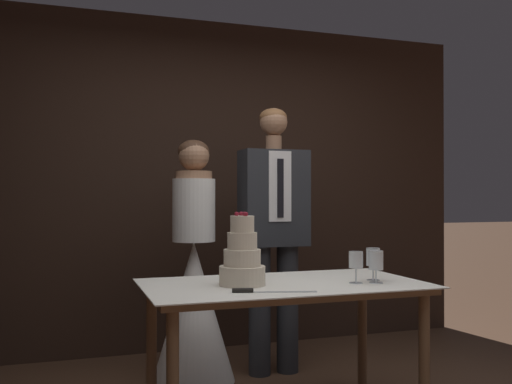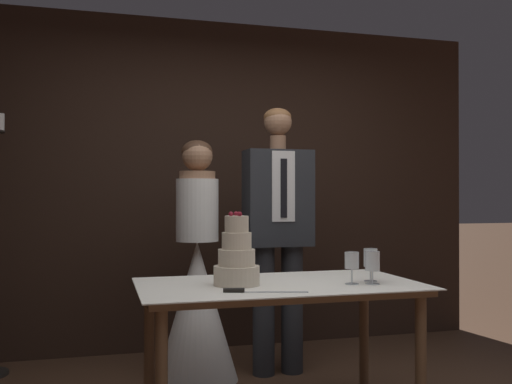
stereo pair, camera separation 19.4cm
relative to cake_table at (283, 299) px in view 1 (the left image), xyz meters
The scene contains 9 objects.
wall_back 1.85m from the cake_table, 88.89° to the left, with size 4.44×0.12×2.63m, color black.
cake_table is the anchor object (origin of this frame).
tiered_cake 0.31m from the cake_table, behind, with size 0.24×0.24×0.37m.
cake_knife 0.34m from the cake_table, 132.94° to the right, with size 0.39×0.13×0.02m.
wine_glass_near 0.53m from the cake_table, ahead, with size 0.07×0.07×0.17m.
wine_glass_middle 0.52m from the cake_table, 19.25° to the right, with size 0.07×0.07×0.17m.
wine_glass_far 0.43m from the cake_table, 21.13° to the right, with size 0.07×0.07×0.17m.
bride 0.95m from the cake_table, 107.23° to the left, with size 0.54×0.54×1.59m.
groom 1.00m from the cake_table, 72.75° to the left, with size 0.45×0.25×1.82m.
Camera 1 is at (-1.12, -2.43, 1.21)m, focal length 40.00 mm.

